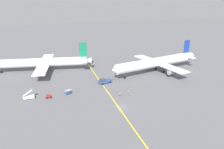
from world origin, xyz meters
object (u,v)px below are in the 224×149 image
pushback_tug (104,81)px  gse_stair_truck_yellow (29,97)px  airliner_being_pushed (156,62)px  ground_crew_ramp_agent_by_cones (120,94)px  gse_baggage_cart_near_cluster (68,92)px  ground_crew_marshaller_foreground (128,92)px  airliner_at_gate_left (41,63)px  gse_gpu_cart_small (48,96)px

pushback_tug → gse_stair_truck_yellow: bearing=-169.9°
airliner_being_pushed → ground_crew_ramp_agent_by_cones: bearing=-143.3°
gse_baggage_cart_near_cluster → ground_crew_ramp_agent_by_cones: bearing=-25.6°
ground_crew_ramp_agent_by_cones → ground_crew_marshaller_foreground: bearing=11.7°
pushback_tug → gse_stair_truck_yellow: (-35.71, -6.33, -0.16)m
airliner_at_gate_left → pushback_tug: (28.93, -30.04, -4.01)m
airliner_being_pushed → gse_baggage_cart_near_cluster: (-52.11, -13.34, -4.85)m
gse_stair_truck_yellow → ground_crew_marshaller_foreground: (41.69, -9.53, -0.13)m
airliner_at_gate_left → gse_stair_truck_yellow: 37.23m
pushback_tug → gse_stair_truck_yellow: size_ratio=2.07×
ground_crew_marshaller_foreground → ground_crew_ramp_agent_by_cones: bearing=-168.3°
gse_gpu_cart_small → ground_crew_ramp_agent_by_cones: 30.67m
airliner_being_pushed → ground_crew_ramp_agent_by_cones: airliner_being_pushed is taller
ground_crew_ramp_agent_by_cones → gse_baggage_cart_near_cluster: bearing=154.4°
airliner_at_gate_left → pushback_tug: airliner_at_gate_left is taller
pushback_tug → gse_baggage_cart_near_cluster: 20.32m
ground_crew_ramp_agent_by_cones → airliner_at_gate_left: bearing=123.2°
pushback_tug → ground_crew_marshaller_foreground: size_ratio=5.63×
gse_stair_truck_yellow → gse_baggage_cart_near_cluster: (16.56, -0.43, -0.16)m
pushback_tug → ground_crew_ramp_agent_by_cones: (1.71, -16.75, -0.37)m
gse_stair_truck_yellow → ground_crew_ramp_agent_by_cones: bearing=-15.6°
pushback_tug → ground_crew_ramp_agent_by_cones: size_ratio=6.09×
airliner_being_pushed → gse_baggage_cart_near_cluster: bearing=-165.6°
gse_baggage_cart_near_cluster → ground_crew_ramp_agent_by_cones: (20.86, -9.99, -0.04)m
pushback_tug → ground_crew_ramp_agent_by_cones: 16.84m
airliner_being_pushed → gse_gpu_cart_small: 62.69m
gse_gpu_cart_small → ground_crew_ramp_agent_by_cones: gse_gpu_cart_small is taller
pushback_tug → ground_crew_marshaller_foreground: bearing=-69.4°
airliner_at_gate_left → airliner_being_pushed: size_ratio=1.03×
airliner_at_gate_left → ground_crew_ramp_agent_by_cones: airliner_at_gate_left is taller
airliner_at_gate_left → gse_stair_truck_yellow: size_ratio=12.69×
gse_stair_truck_yellow → ground_crew_ramp_agent_by_cones: gse_stair_truck_yellow is taller
ground_crew_ramp_agent_by_cones → gse_gpu_cart_small: bearing=163.9°
airliner_being_pushed → gse_stair_truck_yellow: (-68.67, -12.91, -4.69)m
pushback_tug → ground_crew_marshaller_foreground: 16.96m
airliner_at_gate_left → pushback_tug: 41.90m
ground_crew_marshaller_foreground → airliner_at_gate_left: bearing=127.3°
ground_crew_marshaller_foreground → ground_crew_ramp_agent_by_cones: (-4.27, -0.88, -0.07)m
pushback_tug → gse_gpu_cart_small: (-27.76, -8.22, -0.39)m
airliner_being_pushed → ground_crew_ramp_agent_by_cones: 39.30m
airliner_at_gate_left → gse_baggage_cart_near_cluster: size_ratio=18.76×
airliner_at_gate_left → gse_stair_truck_yellow: bearing=-100.6°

